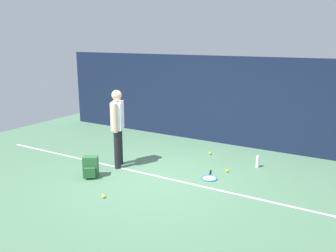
# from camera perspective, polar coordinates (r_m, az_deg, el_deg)

# --- Properties ---
(ground_plane) EXTENTS (12.00, 12.00, 0.00)m
(ground_plane) POSITION_cam_1_polar(r_m,az_deg,el_deg) (7.38, -1.60, -8.21)
(ground_plane) COLOR #4C7556
(back_fence) EXTENTS (10.00, 0.10, 2.32)m
(back_fence) POSITION_cam_1_polar(r_m,az_deg,el_deg) (9.64, 7.92, 4.12)
(back_fence) COLOR #141E38
(back_fence) RESTS_ON ground
(court_line) EXTENTS (9.00, 0.05, 0.00)m
(court_line) POSITION_cam_1_polar(r_m,az_deg,el_deg) (7.42, -1.38, -8.06)
(court_line) COLOR white
(court_line) RESTS_ON ground
(tennis_player) EXTENTS (0.38, 0.48, 1.70)m
(tennis_player) POSITION_cam_1_polar(r_m,az_deg,el_deg) (7.80, -8.03, 0.35)
(tennis_player) COLOR black
(tennis_player) RESTS_ON ground
(tennis_racket) EXTENTS (0.42, 0.64, 0.03)m
(tennis_racket) POSITION_cam_1_polar(r_m,az_deg,el_deg) (7.38, 6.59, -8.19)
(tennis_racket) COLOR black
(tennis_racket) RESTS_ON ground
(backpack) EXTENTS (0.37, 0.38, 0.44)m
(backpack) POSITION_cam_1_polar(r_m,az_deg,el_deg) (7.49, -12.22, -6.45)
(backpack) COLOR #2D6038
(backpack) RESTS_ON ground
(tennis_ball_near_player) EXTENTS (0.07, 0.07, 0.07)m
(tennis_ball_near_player) POSITION_cam_1_polar(r_m,az_deg,el_deg) (6.58, -10.24, -10.98)
(tennis_ball_near_player) COLOR #CCE033
(tennis_ball_near_player) RESTS_ON ground
(tennis_ball_by_fence) EXTENTS (0.07, 0.07, 0.07)m
(tennis_ball_by_fence) POSITION_cam_1_polar(r_m,az_deg,el_deg) (7.74, 9.38, -7.04)
(tennis_ball_by_fence) COLOR #CCE033
(tennis_ball_by_fence) RESTS_ON ground
(tennis_ball_mid_court) EXTENTS (0.07, 0.07, 0.07)m
(tennis_ball_mid_court) POSITION_cam_1_polar(r_m,az_deg,el_deg) (8.82, 6.69, -4.32)
(tennis_ball_mid_court) COLOR #CCE033
(tennis_ball_mid_court) RESTS_ON ground
(water_bottle) EXTENTS (0.07, 0.07, 0.27)m
(water_bottle) POSITION_cam_1_polar(r_m,az_deg,el_deg) (8.13, 14.06, -5.51)
(water_bottle) COLOR white
(water_bottle) RESTS_ON ground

